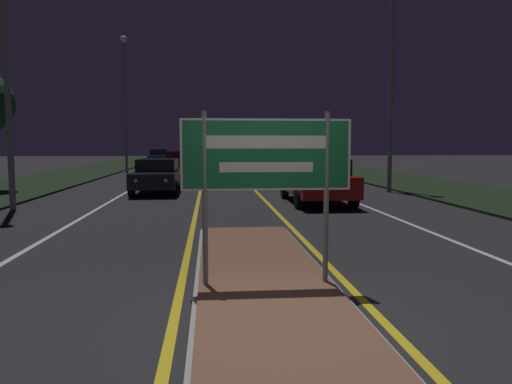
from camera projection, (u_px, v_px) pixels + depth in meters
name	position (u px, v px, depth m)	size (l,w,h in m)	color
ground_plane	(281.00, 329.00, 5.36)	(160.00, 160.00, 0.00)	#232326
median_island	(266.00, 287.00, 6.80)	(1.96, 9.24, 0.10)	#999993
verge_left	(30.00, 184.00, 24.31)	(5.00, 100.00, 0.08)	black
verge_right	(407.00, 181.00, 26.06)	(5.00, 100.00, 0.08)	black
centre_line_yellow_left	(203.00, 177.00, 30.04)	(0.12, 70.00, 0.01)	gold
centre_line_yellow_right	(242.00, 177.00, 30.25)	(0.12, 70.00, 0.01)	gold
lane_line_white_left	(152.00, 177.00, 29.76)	(0.12, 70.00, 0.01)	silver
lane_line_white_right	(291.00, 177.00, 30.53)	(0.12, 70.00, 0.01)	silver
edge_line_white_left	(101.00, 178.00, 29.48)	(0.10, 70.00, 0.01)	silver
edge_line_white_right	(339.00, 176.00, 30.80)	(0.10, 70.00, 0.01)	silver
highway_sign	(266.00, 162.00, 6.64)	(2.28, 0.07, 2.32)	gray
streetlight_left_far	(125.00, 90.00, 33.86)	(0.47, 0.47, 9.25)	gray
streetlight_right_near	(393.00, 55.00, 20.12)	(0.48, 0.48, 8.99)	gray
car_receding_0	(317.00, 180.00, 16.74)	(1.94, 4.77, 1.51)	maroon
car_receding_1	(322.00, 164.00, 29.33)	(1.85, 4.30, 1.50)	#4C514C
car_approaching_0	(157.00, 175.00, 20.24)	(1.85, 4.61, 1.38)	black
car_approaching_1	(180.00, 162.00, 32.93)	(2.03, 4.49, 1.52)	maroon
car_approaching_2	(159.00, 157.00, 46.95)	(1.87, 4.30, 1.50)	navy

